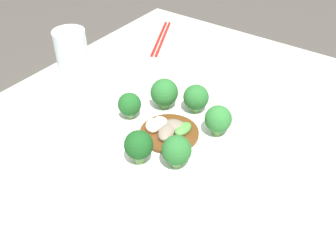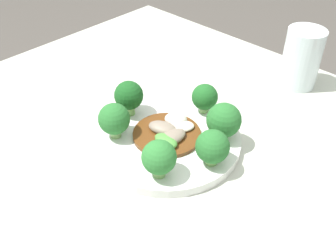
{
  "view_description": "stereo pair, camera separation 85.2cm",
  "coord_description": "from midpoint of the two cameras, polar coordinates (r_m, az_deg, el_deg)",
  "views": [
    {
      "loc": [
        0.51,
        0.34,
        1.27
      ],
      "look_at": [
        0.02,
        -0.0,
        0.79
      ],
      "focal_mm": 42.0,
      "sensor_mm": 36.0,
      "label": 1
    },
    {
      "loc": [
        -0.34,
        0.38,
        1.2
      ],
      "look_at": [
        0.02,
        -0.0,
        0.79
      ],
      "focal_mm": 42.0,
      "sensor_mm": 36.0,
      "label": 2
    }
  ],
  "objects": [
    {
      "name": "plate",
      "position": [
        0.6,
        32.56,
        -23.35
      ],
      "size": [
        0.25,
        0.25,
        0.02
      ],
      "color": "white",
      "rests_on": "table"
    },
    {
      "name": "broccoli_southwest",
      "position": [
        0.62,
        41.98,
        -19.54
      ],
      "size": [
        0.06,
        0.06,
        0.07
      ],
      "color": "#70A356",
      "rests_on": "plate"
    },
    {
      "name": "broccoli_northwest",
      "position": [
        0.53,
        38.07,
        -29.76
      ],
      "size": [
        0.05,
        0.05,
        0.06
      ],
      "color": "#70A356",
      "rests_on": "plate"
    },
    {
      "name": "broccoli_south",
      "position": [
        0.63,
        36.29,
        -14.91
      ],
      "size": [
        0.05,
        0.05,
        0.06
      ],
      "color": "#89B76B",
      "rests_on": "plate"
    },
    {
      "name": "broccoli_west",
      "position": [
        0.58,
        43.54,
        -25.03
      ],
      "size": [
        0.05,
        0.05,
        0.06
      ],
      "color": "#7AAD5B",
      "rests_on": "plate"
    },
    {
      "name": "broccoli_east",
      "position": [
        0.56,
        24.91,
        -17.01
      ],
      "size": [
        0.05,
        0.05,
        0.07
      ],
      "color": "#7AAD5B",
      "rests_on": "plate"
    },
    {
      "name": "broccoli_northeast",
      "position": [
        0.52,
        25.37,
        -22.99
      ],
      "size": [
        0.05,
        0.05,
        0.06
      ],
      "color": "#89B76B",
      "rests_on": "plate"
    },
    {
      "name": "drinking_glass",
      "position": [
        0.82,
        44.35,
        -5.39
      ],
      "size": [
        0.08,
        0.08,
        0.12
      ],
      "color": "silver",
      "rests_on": "table"
    },
    {
      "name": "stirfry_center",
      "position": [
        0.59,
        33.42,
        -22.49
      ],
      "size": [
        0.12,
        0.12,
        0.02
      ],
      "color": "#5B3314",
      "rests_on": "plate"
    }
  ]
}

